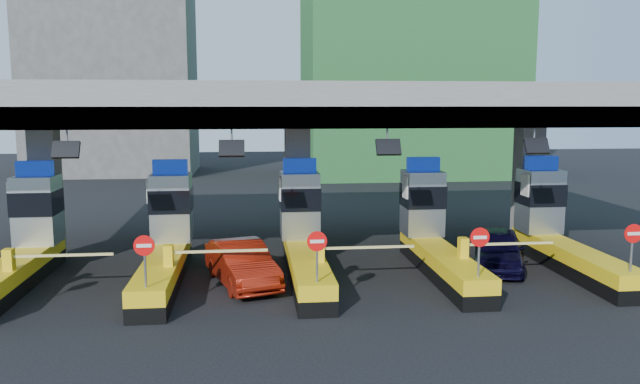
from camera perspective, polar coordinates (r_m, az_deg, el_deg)
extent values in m
plane|color=black|center=(23.52, -1.49, -7.43)|extent=(120.00, 120.00, 0.00)
cube|color=slate|center=(25.65, -2.12, 7.99)|extent=(28.00, 12.00, 1.50)
cube|color=#4C4C49|center=(19.98, -0.88, 6.82)|extent=(28.00, 0.60, 0.70)
cube|color=slate|center=(27.06, -23.71, -0.12)|extent=(1.00, 1.00, 5.50)
cube|color=slate|center=(25.90, -2.08, 0.23)|extent=(1.00, 1.00, 5.50)
cube|color=slate|center=(28.45, 18.44, 0.52)|extent=(1.00, 1.00, 5.50)
cylinder|color=slate|center=(20.67, -22.11, 4.61)|extent=(0.06, 0.06, 0.50)
cube|color=black|center=(20.50, -22.21, 3.60)|extent=(0.80, 0.38, 0.54)
cylinder|color=slate|center=(19.92, -8.08, 5.01)|extent=(0.06, 0.06, 0.50)
cube|color=black|center=(19.74, -8.07, 3.97)|extent=(0.80, 0.38, 0.54)
cylinder|color=slate|center=(20.39, 6.16, 5.12)|extent=(0.06, 0.06, 0.50)
cube|color=black|center=(20.22, 6.27, 4.10)|extent=(0.80, 0.38, 0.54)
cylinder|color=slate|center=(22.03, 19.01, 4.94)|extent=(0.06, 0.06, 0.50)
cube|color=black|center=(21.87, 19.19, 3.99)|extent=(0.80, 0.38, 0.54)
cube|color=black|center=(23.82, -26.21, -7.45)|extent=(1.20, 8.00, 0.50)
cube|color=#E5B70C|center=(23.70, -26.29, -6.29)|extent=(1.20, 8.00, 0.50)
cube|color=#9EA3A8|center=(25.99, -24.43, -1.47)|extent=(1.50, 1.50, 2.60)
cube|color=black|center=(25.93, -24.48, -0.83)|extent=(1.56, 1.56, 0.90)
cube|color=#0C2DBF|center=(25.79, -24.63, 1.99)|extent=(1.30, 0.35, 0.55)
cube|color=white|center=(25.87, -26.40, -0.07)|extent=(0.06, 0.70, 0.90)
cube|color=#E5B70C|center=(22.35, -26.57, -5.56)|extent=(0.30, 0.35, 0.70)
cube|color=white|center=(21.81, -22.50, -5.36)|extent=(3.20, 0.08, 0.08)
cube|color=black|center=(22.62, -14.10, -7.65)|extent=(1.20, 8.00, 0.50)
cube|color=#E5B70C|center=(22.49, -14.15, -6.42)|extent=(1.20, 8.00, 0.50)
cube|color=#9EA3A8|center=(24.90, -13.42, -1.36)|extent=(1.50, 1.50, 2.60)
cube|color=black|center=(24.83, -13.45, -0.68)|extent=(1.56, 1.56, 0.90)
cube|color=#0C2DBF|center=(24.69, -13.54, 2.26)|extent=(1.30, 0.35, 0.55)
cube|color=white|center=(24.61, -15.40, 0.11)|extent=(0.06, 0.70, 0.90)
cylinder|color=slate|center=(18.82, -15.70, -6.50)|extent=(0.07, 0.07, 1.30)
cylinder|color=red|center=(18.65, -15.78, -4.73)|extent=(0.60, 0.04, 0.60)
cube|color=white|center=(18.63, -15.80, -4.75)|extent=(0.42, 0.02, 0.10)
cube|color=#E5B70C|center=(21.15, -13.69, -5.66)|extent=(0.30, 0.35, 0.70)
cube|color=white|center=(20.98, -9.21, -5.36)|extent=(3.20, 0.08, 0.08)
cube|color=black|center=(22.49, -1.27, -7.49)|extent=(1.20, 8.00, 0.50)
cube|color=#E5B70C|center=(22.36, -1.27, -6.26)|extent=(1.20, 8.00, 0.50)
cube|color=#9EA3A8|center=(24.78, -1.87, -1.18)|extent=(1.50, 1.50, 2.60)
cube|color=black|center=(24.71, -1.87, -0.50)|extent=(1.56, 1.56, 0.90)
cube|color=#0C2DBF|center=(24.58, -1.88, 2.46)|extent=(1.30, 0.35, 0.55)
cube|color=white|center=(24.33, -3.70, 0.30)|extent=(0.06, 0.70, 0.90)
cylinder|color=slate|center=(18.67, -0.28, -6.31)|extent=(0.07, 0.07, 1.30)
cylinder|color=red|center=(18.50, -0.27, -4.53)|extent=(0.60, 0.04, 0.60)
cube|color=white|center=(18.48, -0.27, -4.55)|extent=(0.42, 0.02, 0.10)
cube|color=#E5B70C|center=(21.10, -0.03, -5.46)|extent=(0.30, 0.35, 0.70)
cube|color=white|center=(21.31, 4.40, -5.06)|extent=(3.20, 0.08, 0.08)
cube|color=black|center=(23.46, 11.08, -6.99)|extent=(1.20, 8.00, 0.50)
cube|color=#E5B70C|center=(23.33, 11.11, -5.80)|extent=(1.20, 8.00, 0.50)
cube|color=#9EA3A8|center=(25.66, 9.34, -0.97)|extent=(1.50, 1.50, 2.60)
cube|color=black|center=(25.59, 9.36, -0.31)|extent=(1.56, 1.56, 0.90)
cube|color=#0C2DBF|center=(25.46, 9.42, 2.55)|extent=(1.30, 0.35, 0.55)
cube|color=white|center=(25.07, 7.80, 0.47)|extent=(0.06, 0.70, 0.90)
cylinder|color=slate|center=(19.82, 14.32, -5.71)|extent=(0.07, 0.07, 1.30)
cylinder|color=red|center=(19.66, 14.41, -4.03)|extent=(0.60, 0.04, 0.60)
cube|color=white|center=(19.64, 14.43, -4.05)|extent=(0.42, 0.02, 0.10)
cube|color=#E5B70C|center=(22.20, 12.95, -4.98)|extent=(0.30, 0.35, 0.70)
cube|color=white|center=(22.77, 16.89, -4.54)|extent=(3.20, 0.08, 0.08)
cube|color=black|center=(25.39, 21.97, -6.28)|extent=(1.20, 8.00, 0.50)
cube|color=#E5B70C|center=(25.27, 22.03, -5.18)|extent=(1.20, 8.00, 0.50)
cube|color=#9EA3A8|center=(27.44, 19.44, -0.74)|extent=(1.50, 1.50, 2.60)
cube|color=black|center=(27.38, 19.49, -0.12)|extent=(1.56, 1.56, 0.90)
cube|color=#0C2DBF|center=(27.25, 19.60, 2.55)|extent=(1.30, 0.35, 0.55)
cube|color=white|center=(26.73, 18.25, 0.61)|extent=(0.06, 0.70, 0.90)
cylinder|color=slate|center=(22.07, 26.60, -4.92)|extent=(0.07, 0.07, 1.30)
cylinder|color=red|center=(21.93, 26.74, -3.41)|extent=(0.60, 0.04, 0.60)
cube|color=white|center=(21.91, 26.77, -3.42)|extent=(0.42, 0.02, 0.10)
cube|color=#E5B70C|center=(24.30, 24.18, -4.36)|extent=(0.30, 0.35, 0.70)
cube|color=#1E5926|center=(56.85, 8.14, 15.81)|extent=(18.00, 12.00, 28.00)
cube|color=#4C4C49|center=(59.87, -18.35, 10.28)|extent=(14.00, 10.00, 18.00)
imported|color=black|center=(24.89, 16.02, -5.05)|extent=(3.34, 4.85, 1.53)
imported|color=maroon|center=(22.07, -7.18, -6.50)|extent=(2.86, 4.87, 1.52)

